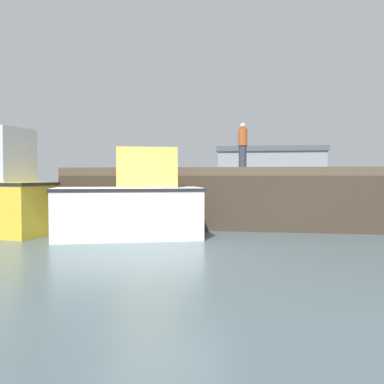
# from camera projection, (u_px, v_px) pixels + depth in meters

# --- Properties ---
(ground) EXTENTS (120.00, 160.00, 0.10)m
(ground) POSITION_uv_depth(u_px,v_px,m) (161.00, 258.00, 8.87)
(ground) COLOR #3D4C51
(pier) EXTENTS (11.72, 6.37, 1.87)m
(pier) POSITION_uv_depth(u_px,v_px,m) (252.00, 178.00, 15.10)
(pier) COLOR brown
(pier) RESTS_ON ground
(fishing_boat_near_right) EXTENTS (4.08, 2.70, 2.33)m
(fishing_boat_near_right) POSITION_uv_depth(u_px,v_px,m) (131.00, 204.00, 11.30)
(fishing_boat_near_right) COLOR silver
(fishing_boat_near_right) RESTS_ON ground
(dockworker) EXTENTS (0.34, 0.34, 1.71)m
(dockworker) POSITION_uv_depth(u_px,v_px,m) (243.00, 146.00, 16.25)
(dockworker) COLOR #2D3342
(dockworker) RESTS_ON pier
(warehouse) EXTENTS (10.39, 6.92, 4.45)m
(warehouse) POSITION_uv_depth(u_px,v_px,m) (271.00, 170.00, 43.96)
(warehouse) COLOR gray
(warehouse) RESTS_ON ground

